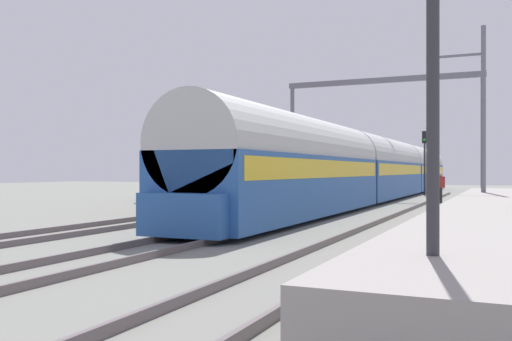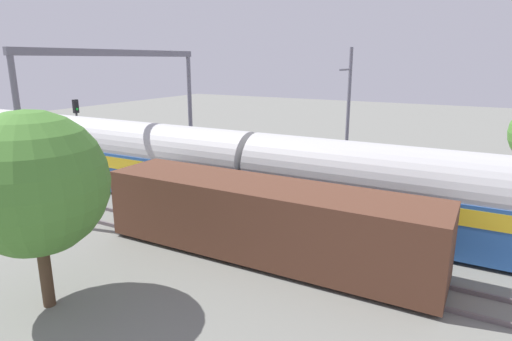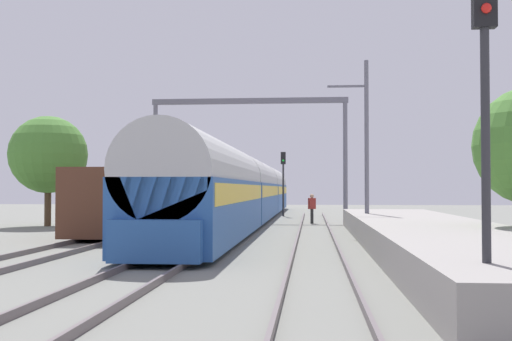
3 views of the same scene
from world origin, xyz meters
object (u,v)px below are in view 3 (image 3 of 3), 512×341
object	(u,v)px
passenger_train	(249,190)
railway_signal_far	(283,175)
railway_signal_near	(485,98)
catenary_gantry	(249,133)
freight_car	(139,201)
person_crossing	(312,206)

from	to	relation	value
passenger_train	railway_signal_far	world-z (taller)	railway_signal_far
railway_signal_near	catenary_gantry	world-z (taller)	catenary_gantry
freight_car	railway_signal_far	bearing A→B (deg)	70.94
person_crossing	catenary_gantry	bearing A→B (deg)	109.25
person_crossing	railway_signal_far	xyz separation A→B (m)	(-2.10, 9.56, 2.02)
freight_car	railway_signal_far	distance (m)	18.60
passenger_train	railway_signal_near	bearing A→B (deg)	-77.57
railway_signal_near	railway_signal_far	xyz separation A→B (m)	(-4.77, 36.88, -0.43)
person_crossing	railway_signal_far	world-z (taller)	railway_signal_far
passenger_train	person_crossing	bearing A→B (deg)	-37.08
person_crossing	railway_signal_near	distance (m)	27.57
railway_signal_far	freight_car	bearing A→B (deg)	-109.06
freight_car	person_crossing	distance (m)	11.40
passenger_train	railway_signal_near	world-z (taller)	railway_signal_near
passenger_train	person_crossing	distance (m)	5.12
passenger_train	person_crossing	world-z (taller)	passenger_train
freight_car	person_crossing	world-z (taller)	freight_car
freight_car	passenger_train	bearing A→B (deg)	69.39
passenger_train	catenary_gantry	xyz separation A→B (m)	(0.00, 0.22, 3.67)
freight_car	person_crossing	bearing A→B (deg)	44.34
catenary_gantry	person_crossing	bearing A→B (deg)	-38.99
freight_car	catenary_gantry	distance (m)	12.66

